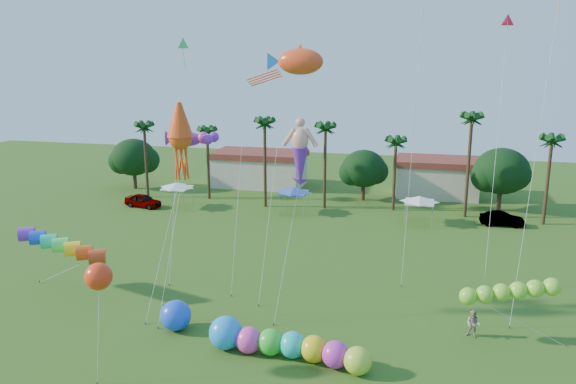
% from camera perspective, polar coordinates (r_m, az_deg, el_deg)
% --- Properties ---
extents(tree_line, '(69.46, 8.91, 11.00)m').
position_cam_1_polar(tree_line, '(69.01, 9.73, 2.32)').
color(tree_line, '#3A2819').
rests_on(tree_line, ground).
extents(buildings_row, '(35.00, 7.00, 4.00)m').
position_cam_1_polar(buildings_row, '(76.04, 5.01, 1.73)').
color(buildings_row, beige).
rests_on(buildings_row, ground).
extents(tent_row, '(31.00, 4.00, 0.60)m').
position_cam_1_polar(tent_row, '(63.32, 0.47, 0.12)').
color(tent_row, white).
rests_on(tent_row, ground).
extents(car_a, '(4.84, 2.64, 1.56)m').
position_cam_1_polar(car_a, '(69.18, -14.51, -0.85)').
color(car_a, '#4C4C54').
rests_on(car_a, ground).
extents(car_b, '(4.56, 1.71, 1.49)m').
position_cam_1_polar(car_b, '(63.61, 20.94, -2.59)').
color(car_b, '#4C4C54').
rests_on(car_b, ground).
extents(spectator_b, '(1.08, 0.98, 1.81)m').
position_cam_1_polar(spectator_b, '(38.26, 18.30, -12.61)').
color(spectator_b, '#A49589').
rests_on(spectator_b, ground).
extents(caterpillar_inflatable, '(10.08, 2.86, 2.05)m').
position_cam_1_polar(caterpillar_inflatable, '(34.22, -0.62, -15.20)').
color(caterpillar_inflatable, '#F440AD').
rests_on(caterpillar_inflatable, ground).
extents(blue_ball, '(2.01, 2.01, 2.01)m').
position_cam_1_polar(blue_ball, '(37.99, -11.33, -12.19)').
color(blue_ball, '#1C52FF').
rests_on(blue_ball, ground).
extents(rainbow_tube, '(8.59, 3.69, 3.93)m').
position_cam_1_polar(rainbow_tube, '(43.96, -21.03, -5.93)').
color(rainbow_tube, red).
rests_on(rainbow_tube, ground).
extents(green_worm, '(9.02, 2.37, 3.61)m').
position_cam_1_polar(green_worm, '(36.95, 17.84, -10.04)').
color(green_worm, '#80DC30').
rests_on(green_worm, ground).
extents(orange_ball_kite, '(1.77, 2.44, 6.41)m').
position_cam_1_polar(orange_ball_kite, '(32.67, -18.68, -8.14)').
color(orange_ball_kite, '#FF3814').
rests_on(orange_ball_kite, ground).
extents(merman_kite, '(2.09, 4.61, 13.02)m').
position_cam_1_polar(merman_kite, '(38.16, 1.23, 3.66)').
color(merman_kite, '#F09E88').
rests_on(merman_kite, ground).
extents(fish_kite, '(5.20, 6.85, 18.13)m').
position_cam_1_polar(fish_kite, '(42.46, 1.26, 13.11)').
color(fish_kite, '#FE461C').
rests_on(fish_kite, ground).
extents(squid_kite, '(1.96, 4.38, 14.60)m').
position_cam_1_polar(squid_kite, '(37.82, -10.88, 5.38)').
color(squid_kite, '#ED4813').
rests_on(squid_kite, ground).
extents(lobster_kite, '(4.14, 6.15, 12.60)m').
position_cam_1_polar(lobster_kite, '(39.49, -10.25, 5.33)').
color(lobster_kite, purple).
rests_on(lobster_kite, ground).
extents(delta_kite_red, '(1.22, 5.08, 20.41)m').
position_cam_1_polar(delta_kite_red, '(44.97, 21.37, 15.21)').
color(delta_kite_red, '#F21A3E').
rests_on(delta_kite_red, ground).
extents(delta_kite_green, '(0.95, 3.95, 18.84)m').
position_cam_1_polar(delta_kite_green, '(44.76, -10.62, 13.96)').
color(delta_kite_green, '#36E56F').
rests_on(delta_kite_green, ground).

